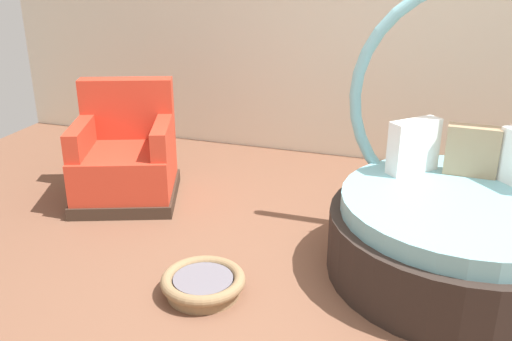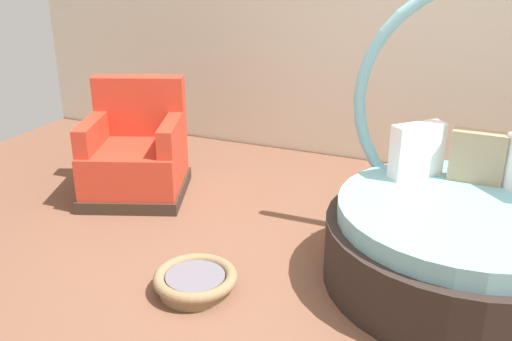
% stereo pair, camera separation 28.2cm
% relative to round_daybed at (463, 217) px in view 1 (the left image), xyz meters
% --- Properties ---
extents(ground_plane, '(8.00, 8.00, 0.02)m').
position_rel_round_daybed_xyz_m(ground_plane, '(-0.71, -0.68, -0.38)').
color(ground_plane, brown).
extents(round_daybed, '(1.65, 1.65, 1.82)m').
position_rel_round_daybed_xyz_m(round_daybed, '(0.00, 0.00, 0.00)').
color(round_daybed, '#2D231E').
rests_on(round_daybed, ground_plane).
extents(red_armchair, '(1.03, 1.03, 0.94)m').
position_rel_round_daybed_xyz_m(red_armchair, '(-2.60, 0.33, -0.04)').
color(red_armchair, '#38281E').
rests_on(red_armchair, ground_plane).
extents(pet_basket, '(0.51, 0.51, 0.13)m').
position_rel_round_daybed_xyz_m(pet_basket, '(-1.45, -0.79, -0.29)').
color(pet_basket, '#8E704C').
rests_on(pet_basket, ground_plane).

